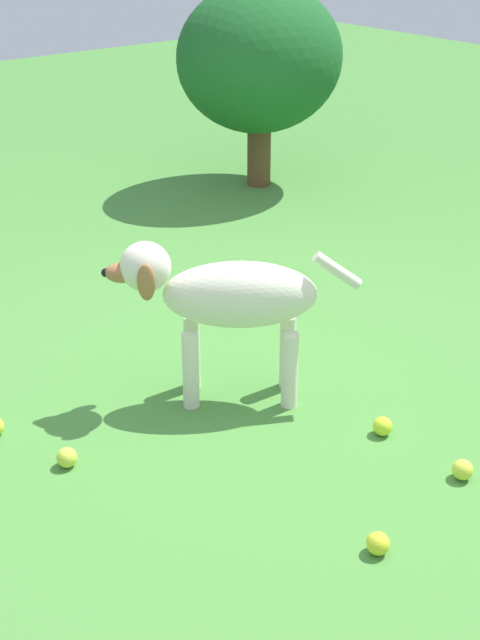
{
  "coord_description": "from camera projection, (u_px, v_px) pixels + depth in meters",
  "views": [
    {
      "loc": [
        -1.79,
        -2.04,
        1.66
      ],
      "look_at": [
        -0.11,
        0.08,
        0.31
      ],
      "focal_mm": 48.57,
      "sensor_mm": 36.0,
      "label": 1
    }
  ],
  "objects": [
    {
      "name": "ground",
      "position": [
        277.0,
        394.0,
        3.16
      ],
      "size": [
        14.0,
        14.0,
        0.0
      ],
      "primitive_type": "plane",
      "color": "#478438"
    },
    {
      "name": "tennis_ball_2",
      "position": [
        67.0,
        457.0,
        2.76
      ],
      "size": [
        0.07,
        0.07,
        0.07
      ],
      "primitive_type": "sphere",
      "color": "#C7D73F",
      "rests_on": "ground"
    },
    {
      "name": "tennis_ball_4",
      "position": [
        463.0,
        470.0,
        2.7
      ],
      "size": [
        0.07,
        0.07,
        0.07
      ],
      "primitive_type": "sphere",
      "color": "#CBDB3C",
      "rests_on": "ground"
    },
    {
      "name": "shrub_near",
      "position": [
        260.0,
        59.0,
        5.05
      ],
      "size": [
        1.01,
        0.91,
        1.2
      ],
      "color": "brown",
      "rests_on": "ground"
    },
    {
      "name": "dog",
      "position": [
        225.0,
        297.0,
        2.98
      ],
      "size": [
        0.73,
        0.59,
        0.6
      ],
      "rotation": [
        0.0,
        0.0,
        2.48
      ],
      "color": "silver",
      "rests_on": "ground"
    },
    {
      "name": "tennis_ball_3",
      "position": [
        383.0,
        426.0,
        2.92
      ],
      "size": [
        0.07,
        0.07,
        0.07
      ],
      "primitive_type": "sphere",
      "color": "#C7E22D",
      "rests_on": "ground"
    },
    {
      "name": "tennis_ball_1",
      "position": [
        378.0,
        543.0,
        2.4
      ],
      "size": [
        0.07,
        0.07,
        0.07
      ],
      "primitive_type": "sphere",
      "color": "yellow",
      "rests_on": "ground"
    }
  ]
}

